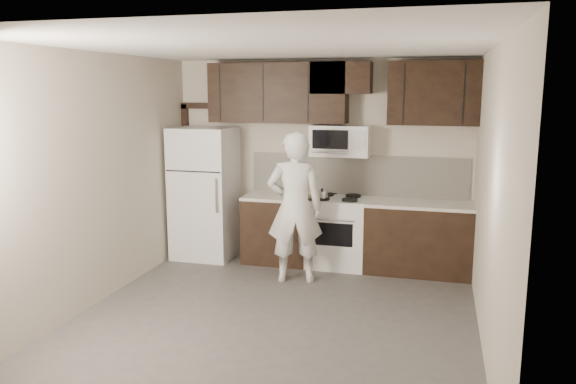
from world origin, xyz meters
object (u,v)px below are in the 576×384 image
at_px(stove, 337,232).
at_px(person, 295,207).
at_px(microwave, 340,141).
at_px(refrigerator, 205,193).

bearing_deg(stove, person, -118.68).
height_order(stove, microwave, microwave).
relative_size(stove, microwave, 1.24).
distance_m(microwave, refrigerator, 2.00).
bearing_deg(stove, microwave, 90.10).
distance_m(stove, refrigerator, 1.90).
height_order(stove, refrigerator, refrigerator).
height_order(microwave, person, microwave).
xyz_separation_m(stove, person, (-0.39, -0.72, 0.45)).
xyz_separation_m(stove, microwave, (-0.00, 0.12, 1.19)).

